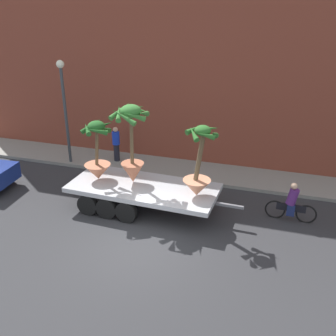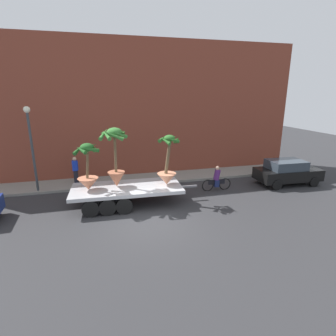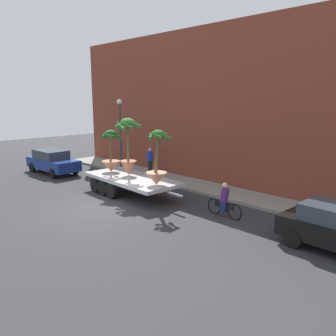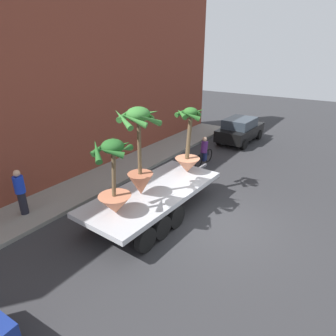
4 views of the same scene
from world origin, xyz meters
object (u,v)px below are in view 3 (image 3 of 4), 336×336
(potted_palm_rear, at_px, (128,147))
(potted_palm_middle, at_px, (157,165))
(flatbed_trailer, at_px, (129,180))
(cyclist, at_px, (224,202))
(trailing_car, at_px, (53,161))
(potted_palm_front, at_px, (111,155))
(pedestrian_near_gate, at_px, (150,160))
(street_lamp, at_px, (120,126))

(potted_palm_rear, xyz_separation_m, potted_palm_middle, (2.64, -0.33, -0.56))
(flatbed_trailer, relative_size, potted_palm_rear, 2.18)
(cyclist, bearing_deg, flatbed_trailer, -172.19)
(flatbed_trailer, relative_size, trailing_car, 1.52)
(potted_palm_front, relative_size, cyclist, 1.28)
(potted_palm_front, height_order, pedestrian_near_gate, potted_palm_front)
(cyclist, relative_size, street_lamp, 0.38)
(potted_palm_front, bearing_deg, cyclist, 5.71)
(potted_palm_middle, relative_size, cyclist, 1.44)
(potted_palm_rear, relative_size, trailing_car, 0.70)
(flatbed_trailer, distance_m, potted_palm_front, 2.00)
(potted_palm_front, bearing_deg, flatbed_trailer, -1.73)
(flatbed_trailer, relative_size, cyclist, 3.62)
(potted_palm_middle, distance_m, pedestrian_near_gate, 6.38)
(flatbed_trailer, distance_m, trailing_car, 7.82)
(flatbed_trailer, height_order, potted_palm_middle, potted_palm_middle)
(flatbed_trailer, distance_m, potted_palm_rear, 1.77)
(flatbed_trailer, xyz_separation_m, potted_palm_front, (-1.62, 0.05, 1.17))
(street_lamp, bearing_deg, cyclist, -11.96)
(flatbed_trailer, distance_m, cyclist, 5.72)
(street_lamp, bearing_deg, flatbed_trailer, -32.45)
(potted_palm_rear, height_order, pedestrian_near_gate, potted_palm_rear)
(flatbed_trailer, height_order, trailing_car, trailing_car)
(cyclist, xyz_separation_m, street_lamp, (-10.34, 2.19, 2.56))
(potted_palm_middle, height_order, pedestrian_near_gate, potted_palm_middle)
(pedestrian_near_gate, bearing_deg, flatbed_trailer, -55.71)
(potted_palm_rear, xyz_separation_m, pedestrian_near_gate, (-2.32, 3.58, -1.46))
(potted_palm_rear, bearing_deg, potted_palm_front, -174.57)
(pedestrian_near_gate, distance_m, street_lamp, 3.14)
(pedestrian_near_gate, xyz_separation_m, street_lamp, (-2.10, -0.79, 2.19))
(potted_palm_front, relative_size, street_lamp, 0.49)
(potted_palm_middle, bearing_deg, trailing_car, -178.24)
(flatbed_trailer, xyz_separation_m, potted_palm_middle, (2.39, -0.15, 1.18))
(potted_palm_middle, distance_m, potted_palm_front, 4.02)
(cyclist, xyz_separation_m, trailing_car, (-13.48, -1.24, 0.16))
(potted_palm_middle, bearing_deg, flatbed_trailer, 176.39)
(potted_palm_front, distance_m, cyclist, 7.44)
(potted_palm_middle, bearing_deg, street_lamp, 156.17)
(potted_palm_rear, height_order, trailing_car, potted_palm_rear)
(potted_palm_middle, xyz_separation_m, trailing_car, (-10.20, -0.31, -1.12))
(flatbed_trailer, xyz_separation_m, cyclist, (5.67, 0.78, -0.10))
(flatbed_trailer, distance_m, pedestrian_near_gate, 4.56)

